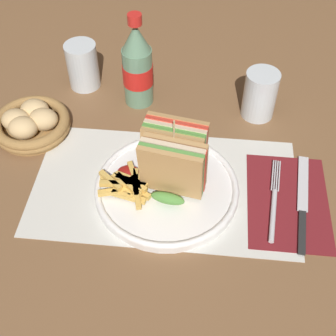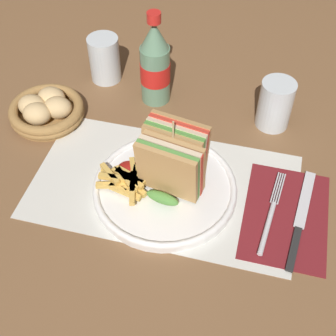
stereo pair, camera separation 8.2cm
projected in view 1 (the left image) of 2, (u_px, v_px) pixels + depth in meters
The scene contains 13 objects.
ground_plane at pixel (156, 191), 0.84m from camera, with size 4.00×4.00×0.00m, color brown.
placemat at pixel (165, 186), 0.84m from camera, with size 0.47×0.27×0.00m.
plate_main at pixel (167, 188), 0.83m from camera, with size 0.26×0.26×0.02m.
club_sandwich at pixel (173, 160), 0.79m from camera, with size 0.12×0.12×0.14m.
fries_pile at pixel (129, 184), 0.81m from camera, with size 0.10×0.10×0.02m.
ketchup_blob at pixel (128, 173), 0.83m from camera, with size 0.04×0.04×0.01m.
napkin at pixel (288, 202), 0.82m from camera, with size 0.14×0.21×0.00m.
fork at pixel (274, 206), 0.80m from camera, with size 0.03×0.18×0.01m.
knife at pixel (303, 203), 0.81m from camera, with size 0.04×0.22×0.00m.
coke_bottle_near at pixel (137, 67), 0.94m from camera, with size 0.06×0.06×0.20m.
glass_near at pixel (260, 94), 0.94m from camera, with size 0.07×0.07×0.10m.
glass_far at pixel (83, 68), 1.01m from camera, with size 0.07×0.07×0.10m.
bread_basket at pixel (31, 123), 0.92m from camera, with size 0.15×0.15×0.06m.
Camera 1 is at (0.07, -0.52, 0.65)m, focal length 50.00 mm.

